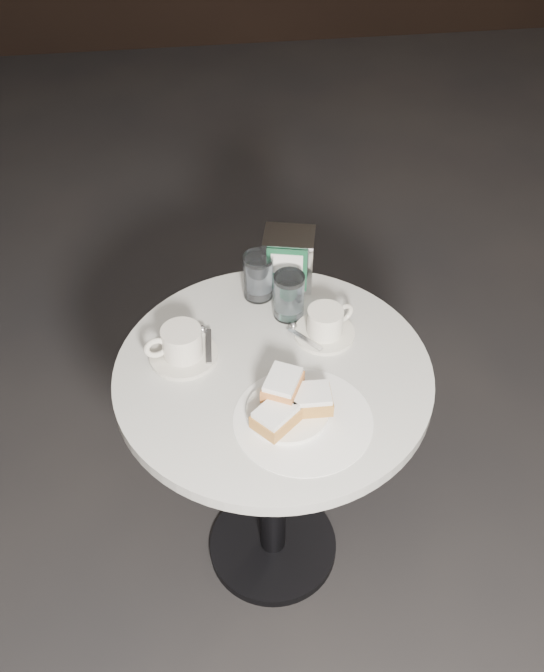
{
  "coord_description": "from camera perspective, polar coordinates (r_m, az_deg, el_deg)",
  "views": [
    {
      "loc": [
        -0.14,
        -1.11,
        1.93
      ],
      "look_at": [
        0.0,
        0.02,
        0.83
      ],
      "focal_mm": 40.0,
      "sensor_mm": 36.0,
      "label": 1
    }
  ],
  "objects": [
    {
      "name": "water_glass_left",
      "position": [
        1.78,
        -1.05,
        4.54
      ],
      "size": [
        0.08,
        0.08,
        0.12
      ],
      "rotation": [
        0.0,
        0.0,
        -0.19
      ],
      "color": "silver",
      "rests_on": "cafe_table"
    },
    {
      "name": "coffee_cup_right",
      "position": [
        1.7,
        4.09,
        0.91
      ],
      "size": [
        0.19,
        0.19,
        0.07
      ],
      "rotation": [
        0.0,
        0.0,
        0.43
      ],
      "color": "silver",
      "rests_on": "cafe_table"
    },
    {
      "name": "napkin_dispenser",
      "position": [
        1.81,
        1.28,
        5.91
      ],
      "size": [
        0.14,
        0.12,
        0.14
      ],
      "rotation": [
        0.0,
        0.0,
        -0.23
      ],
      "color": "silver",
      "rests_on": "cafe_table"
    },
    {
      "name": "water_glass_right",
      "position": [
        1.73,
        1.3,
        3.04
      ],
      "size": [
        0.08,
        0.08,
        0.12
      ],
      "rotation": [
        0.0,
        0.0,
        0.19
      ],
      "color": "silver",
      "rests_on": "cafe_table"
    },
    {
      "name": "ground",
      "position": [
        2.24,
        0.07,
        -15.83
      ],
      "size": [
        7.0,
        7.0,
        0.0
      ],
      "primitive_type": "plane",
      "color": "black",
      "rests_on": "ground"
    },
    {
      "name": "cafe_table",
      "position": [
        1.78,
        0.08,
        -6.99
      ],
      "size": [
        0.7,
        0.7,
        0.74
      ],
      "color": "black",
      "rests_on": "ground"
    },
    {
      "name": "coffee_cup_left",
      "position": [
        1.65,
        -6.9,
        -0.72
      ],
      "size": [
        0.18,
        0.18,
        0.08
      ],
      "rotation": [
        0.0,
        0.0,
        0.2
      ],
      "color": "beige",
      "rests_on": "cafe_table"
    },
    {
      "name": "sugar_spill",
      "position": [
        1.54,
        2.37,
        -6.4
      ],
      "size": [
        0.34,
        0.34,
        0.0
      ],
      "primitive_type": "cylinder",
      "rotation": [
        0.0,
        0.0,
        -0.18
      ],
      "color": "white",
      "rests_on": "cafe_table"
    },
    {
      "name": "beignet_plate",
      "position": [
        1.53,
        1.31,
        -5.2
      ],
      "size": [
        0.23,
        0.23,
        0.08
      ],
      "rotation": [
        0.0,
        0.0,
        0.41
      ],
      "color": "white",
      "rests_on": "cafe_table"
    }
  ]
}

